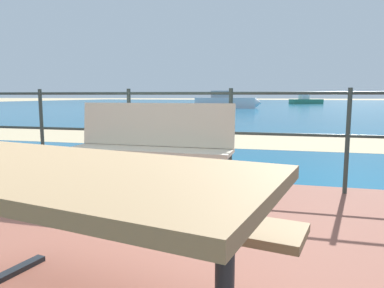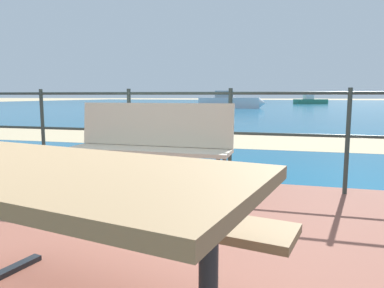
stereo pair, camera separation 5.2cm
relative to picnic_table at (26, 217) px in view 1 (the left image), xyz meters
name	(u,v)px [view 1 (the left image)]	position (x,y,z in m)	size (l,w,h in m)	color
sea_water	(276,105)	(-0.33, 40.51, -0.64)	(90.00, 90.00, 0.01)	#145B84
beach_strip	(234,140)	(-0.33, 7.43, -0.64)	(54.00, 2.82, 0.01)	tan
picnic_table	(26,217)	(0.00, 0.00, 0.00)	(1.89, 1.62, 0.77)	#8C704C
park_bench	(152,139)	(-0.45, 2.36, -0.03)	(1.62, 0.44, 0.91)	#BCAD93
railing_fence	(178,125)	(-0.33, 2.87, 0.08)	(5.94, 0.04, 1.06)	#2D3833
boat_mid	(227,102)	(-3.96, 28.70, -0.13)	(5.44, 1.09, 1.41)	silver
boat_far	(306,101)	(3.12, 45.02, -0.25)	(4.30, 2.89, 1.21)	#338466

